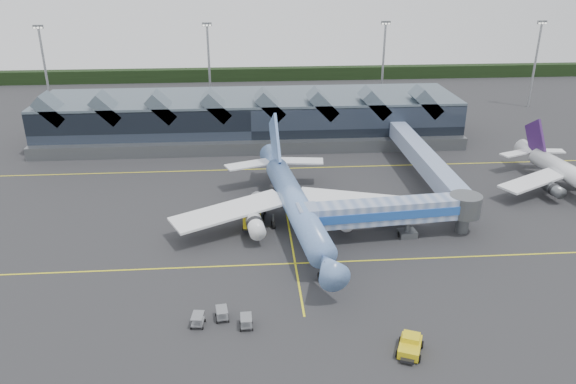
{
  "coord_description": "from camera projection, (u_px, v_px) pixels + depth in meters",
  "views": [
    {
      "loc": [
        -5.93,
        -72.95,
        38.21
      ],
      "look_at": [
        0.01,
        4.68,
        5.0
      ],
      "focal_mm": 35.0,
      "sensor_mm": 36.0,
      "label": 1
    }
  ],
  "objects": [
    {
      "name": "tree_line_far",
      "position": [
        263.0,
        74.0,
        182.42
      ],
      "size": [
        260.0,
        4.0,
        4.0
      ],
      "primitive_type": "cube",
      "color": "black",
      "rests_on": "ground"
    },
    {
      "name": "taxi_stripes",
      "position": [
        285.0,
        207.0,
        91.49
      ],
      "size": [
        120.0,
        60.0,
        0.01
      ],
      "color": "yellow",
      "rests_on": "ground"
    },
    {
      "name": "jet_bridge",
      "position": [
        401.0,
        211.0,
        80.29
      ],
      "size": [
        27.26,
        6.37,
        6.05
      ],
      "rotation": [
        0.0,
        0.0,
        0.09
      ],
      "color": "#6A83B2",
      "rests_on": "ground"
    },
    {
      "name": "pushback_tug",
      "position": [
        410.0,
        346.0,
        58.03
      ],
      "size": [
        3.54,
        4.35,
        1.75
      ],
      "rotation": [
        0.0,
        0.0,
        -0.4
      ],
      "color": "yellow",
      "rests_on": "ground"
    },
    {
      "name": "regional_jet",
      "position": [
        571.0,
        175.0,
        95.89
      ],
      "size": [
        27.68,
        30.43,
        10.44
      ],
      "rotation": [
        0.0,
        0.0,
        0.13
      ],
      "color": "white",
      "rests_on": "ground"
    },
    {
      "name": "main_airliner",
      "position": [
        294.0,
        201.0,
        83.85
      ],
      "size": [
        37.24,
        43.14,
        13.86
      ],
      "rotation": [
        0.0,
        0.0,
        0.13
      ],
      "color": "#5E81BF",
      "rests_on": "ground"
    },
    {
      "name": "ground",
      "position": [
        290.0,
        236.0,
        82.32
      ],
      "size": [
        260.0,
        260.0,
        0.0
      ],
      "primitive_type": "plane",
      "color": "#2B2B2E",
      "rests_on": "ground"
    },
    {
      "name": "fuel_truck",
      "position": [
        255.0,
        210.0,
        86.13
      ],
      "size": [
        3.74,
        9.9,
        3.29
      ],
      "rotation": [
        0.0,
        0.0,
        -0.12
      ],
      "color": "black",
      "rests_on": "ground"
    },
    {
      "name": "terminal",
      "position": [
        250.0,
        117.0,
        123.47
      ],
      "size": [
        90.0,
        22.25,
        12.52
      ],
      "color": "black",
      "rests_on": "ground"
    },
    {
      "name": "baggage_carts",
      "position": [
        222.0,
        318.0,
        62.47
      ],
      "size": [
        6.8,
        3.75,
        1.37
      ],
      "rotation": [
        0.0,
        0.0,
        0.03
      ],
      "color": "gray",
      "rests_on": "ground"
    },
    {
      "name": "light_masts",
      "position": [
        356.0,
        68.0,
        136.49
      ],
      "size": [
        132.4,
        42.56,
        22.45
      ],
      "color": "gray",
      "rests_on": "ground"
    }
  ]
}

